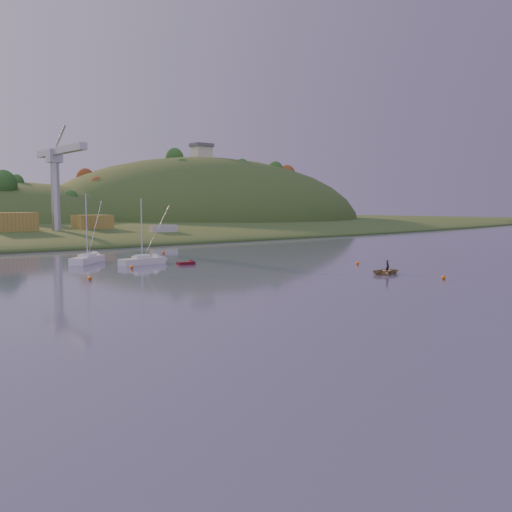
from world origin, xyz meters
TOP-DOWN VIEW (x-y plane):
  - hill_right at (95.00, 195.00)m, footprint 150.00×130.00m
  - hilltop_house at (95.00, 195.00)m, footprint 9.00×7.00m
  - wharf at (5.00, 122.00)m, footprint 42.00×16.00m
  - shed_west at (-8.00, 123.00)m, footprint 11.00×8.00m
  - shed_east at (13.00, 124.00)m, footprint 9.00×7.00m
  - dock_crane at (2.00, 118.39)m, footprint 3.20×28.00m
  - sailboat_near at (-13.40, 64.39)m, footprint 7.29×6.85m
  - sailboat_far at (-7.76, 57.34)m, footprint 7.35×2.92m
  - canoe at (11.33, 26.50)m, footprint 4.35×3.50m
  - paddler at (11.33, 26.50)m, footprint 0.48×0.63m
  - red_tender at (-2.14, 52.99)m, footprint 3.21×1.31m
  - work_vessel at (25.02, 108.00)m, footprint 16.03×7.91m
  - buoy_0 at (12.16, 18.76)m, footprint 0.50×0.50m
  - buoy_1 at (17.25, 36.66)m, footprint 0.50×0.50m
  - buoy_2 at (-21.25, 44.85)m, footprint 0.50×0.50m
  - buoy_3 at (-11.64, 53.04)m, footprint 0.50×0.50m
  - buoy_4 at (4.56, 72.40)m, footprint 0.50×0.50m

SIDE VIEW (x-z plane):
  - hill_right at x=95.00m, z-range -30.00..30.00m
  - red_tender at x=-2.14m, z-range -0.31..0.76m
  - buoy_0 at x=12.16m, z-range 0.00..0.50m
  - buoy_1 at x=17.25m, z-range 0.00..0.50m
  - buoy_2 at x=-21.25m, z-range 0.00..0.50m
  - buoy_3 at x=-11.64m, z-range 0.00..0.50m
  - buoy_4 at x=4.56m, z-range 0.00..0.50m
  - canoe at x=11.33m, z-range 0.00..0.80m
  - sailboat_far at x=-7.76m, z-range -4.30..5.63m
  - sailboat_near at x=-13.40m, z-range -4.64..6.05m
  - paddler at x=11.33m, z-range 0.00..1.55m
  - wharf at x=5.00m, z-range 0.00..2.40m
  - work_vessel at x=25.02m, z-range -0.57..3.38m
  - shed_east at x=13.00m, z-range 2.40..6.40m
  - shed_west at x=-8.00m, z-range 2.40..7.20m
  - dock_crane at x=2.00m, z-range 7.02..27.32m
  - hilltop_house at x=95.00m, z-range 30.18..36.63m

